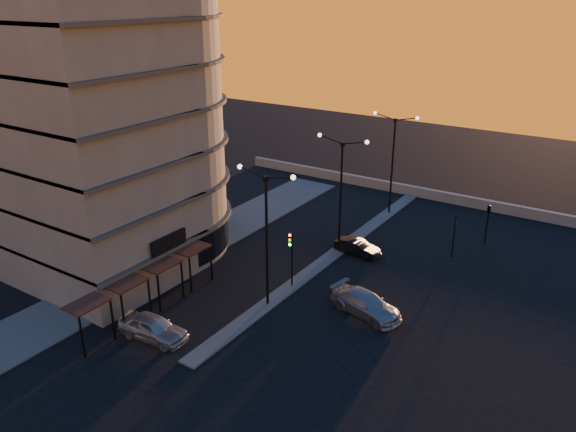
{
  "coord_description": "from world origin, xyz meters",
  "views": [
    {
      "loc": [
        19.14,
        -26.72,
        19.63
      ],
      "look_at": [
        -1.76,
        5.18,
        4.31
      ],
      "focal_mm": 35.0,
      "sensor_mm": 36.0,
      "label": 1
    }
  ],
  "objects_px": {
    "streetlamp_mid": "(341,186)",
    "car_wagon": "(366,304)",
    "car_sedan": "(357,247)",
    "car_hatchback": "(153,328)",
    "traffic_light_main": "(291,250)"
  },
  "relations": [
    {
      "from": "streetlamp_mid",
      "to": "car_wagon",
      "type": "relative_size",
      "value": 1.89
    },
    {
      "from": "car_hatchback",
      "to": "car_sedan",
      "type": "height_order",
      "value": "car_hatchback"
    },
    {
      "from": "traffic_light_main",
      "to": "car_wagon",
      "type": "height_order",
      "value": "traffic_light_main"
    },
    {
      "from": "traffic_light_main",
      "to": "streetlamp_mid",
      "type": "bearing_deg",
      "value": 90.0
    },
    {
      "from": "car_wagon",
      "to": "car_hatchback",
      "type": "bearing_deg",
      "value": 148.85
    },
    {
      "from": "streetlamp_mid",
      "to": "car_wagon",
      "type": "xyz_separation_m",
      "value": [
        6.03,
        -7.44,
        -4.86
      ]
    },
    {
      "from": "streetlamp_mid",
      "to": "traffic_light_main",
      "type": "bearing_deg",
      "value": -90.0
    },
    {
      "from": "car_sedan",
      "to": "car_hatchback",
      "type": "bearing_deg",
      "value": 168.22
    },
    {
      "from": "traffic_light_main",
      "to": "car_wagon",
      "type": "distance_m",
      "value": 6.41
    },
    {
      "from": "streetlamp_mid",
      "to": "car_wagon",
      "type": "distance_m",
      "value": 10.74
    },
    {
      "from": "streetlamp_mid",
      "to": "car_hatchback",
      "type": "relative_size",
      "value": 2.12
    },
    {
      "from": "car_sedan",
      "to": "car_wagon",
      "type": "bearing_deg",
      "value": -145.46
    },
    {
      "from": "car_wagon",
      "to": "streetlamp_mid",
      "type": "bearing_deg",
      "value": 52.66
    },
    {
      "from": "car_hatchback",
      "to": "car_wagon",
      "type": "xyz_separation_m",
      "value": [
        9.53,
        9.59,
        -0.03
      ]
    },
    {
      "from": "car_sedan",
      "to": "car_wagon",
      "type": "distance_m",
      "value": 8.99
    }
  ]
}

